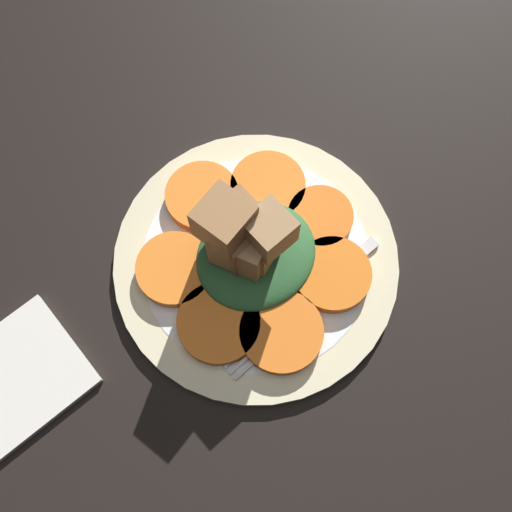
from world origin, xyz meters
The scene contains 11 objects.
table_slab centered at (0.00, 0.00, 1.00)cm, with size 120.00×120.00×2.00cm, color black.
plate centered at (0.00, 0.00, 2.52)cm, with size 26.61×26.61×1.05cm.
carrot_slice_0 centered at (4.29, -5.74, 3.73)cm, with size 7.06×7.06×1.25cm, color orange.
carrot_slice_1 centered at (7.19, -0.80, 3.73)cm, with size 6.18×6.18×1.25cm, color orange.
carrot_slice_2 centered at (5.47, 4.77, 3.73)cm, with size 7.18×7.18×1.25cm, color orange.
carrot_slice_3 centered at (-0.37, 7.98, 3.73)cm, with size 7.03×7.03×1.25cm, color orange.
carrot_slice_4 centered at (-6.45, 3.90, 3.73)cm, with size 7.03×7.03×1.25cm, color orange.
carrot_slice_5 centered at (-6.52, -2.64, 3.73)cm, with size 7.43×7.43×1.25cm, color orange.
carrot_slice_6 centered at (-2.77, -6.82, 3.73)cm, with size 7.48×7.48×1.25cm, color orange.
center_pile centered at (-0.29, 0.58, 6.93)cm, with size 11.33×10.20×10.54cm.
fork centered at (0.09, -6.04, 3.30)cm, with size 18.31×2.49×0.40cm.
Camera 1 is at (-12.51, -14.99, 59.31)cm, focal length 45.00 mm.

